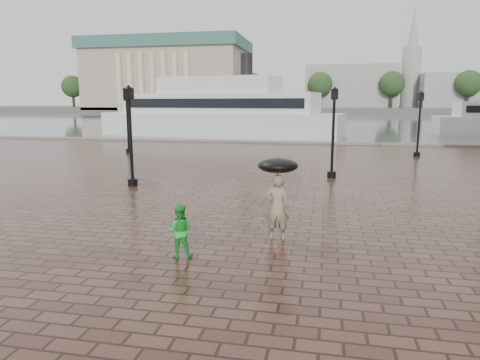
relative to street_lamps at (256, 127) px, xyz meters
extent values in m
plane|color=#361F18|center=(1.50, -17.50, -2.33)|extent=(300.00, 300.00, 0.00)
plane|color=#465055|center=(1.50, 74.50, -2.33)|extent=(240.00, 240.00, 0.00)
cube|color=slate|center=(1.50, 14.50, -2.33)|extent=(80.00, 0.60, 0.30)
cube|color=#4C4C47|center=(1.50, 142.50, -1.33)|extent=(300.00, 60.00, 2.00)
cube|color=gray|center=(-53.50, 127.50, 9.67)|extent=(55.00, 30.00, 22.00)
cube|color=#356055|center=(-53.50, 127.50, 21.67)|extent=(57.00, 32.00, 4.00)
cube|color=#989690|center=(11.50, 132.50, 6.67)|extent=(30.00, 22.00, 14.00)
cube|color=#989690|center=(46.50, 132.50, 5.17)|extent=(25.00, 22.00, 11.00)
cylinder|color=#989690|center=(31.50, 132.50, 9.67)|extent=(6.00, 6.00, 20.00)
cone|color=#989690|center=(31.50, 132.50, 23.67)|extent=(5.00, 5.00, 18.00)
cylinder|color=#2D2119|center=(-88.50, 120.50, 1.67)|extent=(1.00, 1.00, 8.00)
sphere|color=#203719|center=(-88.50, 120.50, 7.17)|extent=(8.00, 8.00, 8.00)
cylinder|color=#2D2119|center=(-66.00, 120.50, 1.67)|extent=(1.00, 1.00, 8.00)
sphere|color=#203719|center=(-66.00, 120.50, 7.17)|extent=(8.00, 8.00, 8.00)
cylinder|color=#2D2119|center=(-43.50, 120.50, 1.67)|extent=(1.00, 1.00, 8.00)
sphere|color=#203719|center=(-43.50, 120.50, 7.17)|extent=(8.00, 8.00, 8.00)
cylinder|color=#2D2119|center=(-21.00, 120.50, 1.67)|extent=(1.00, 1.00, 8.00)
sphere|color=#203719|center=(-21.00, 120.50, 7.17)|extent=(8.00, 8.00, 8.00)
cylinder|color=#2D2119|center=(1.50, 120.50, 1.67)|extent=(1.00, 1.00, 8.00)
sphere|color=#203719|center=(1.50, 120.50, 7.17)|extent=(8.00, 8.00, 8.00)
cylinder|color=#2D2119|center=(24.00, 120.50, 1.67)|extent=(1.00, 1.00, 8.00)
sphere|color=#203719|center=(24.00, 120.50, 7.17)|extent=(8.00, 8.00, 8.00)
cylinder|color=#2D2119|center=(46.50, 120.50, 1.67)|extent=(1.00, 1.00, 8.00)
sphere|color=#203719|center=(46.50, 120.50, 7.17)|extent=(8.00, 8.00, 8.00)
cylinder|color=black|center=(-4.50, -7.50, -2.18)|extent=(0.44, 0.44, 0.30)
cylinder|color=black|center=(-4.50, -7.50, -0.33)|extent=(0.14, 0.14, 4.00)
cube|color=black|center=(-4.50, -7.50, 1.82)|extent=(0.35, 0.35, 0.50)
sphere|color=beige|center=(-4.50, -7.50, 1.82)|extent=(0.28, 0.28, 0.28)
cylinder|color=black|center=(4.50, -3.50, -2.18)|extent=(0.44, 0.44, 0.30)
cylinder|color=black|center=(4.50, -3.50, -0.33)|extent=(0.14, 0.14, 4.00)
cube|color=black|center=(4.50, -3.50, 1.82)|extent=(0.35, 0.35, 0.50)
sphere|color=beige|center=(4.50, -3.50, 1.82)|extent=(0.28, 0.28, 0.28)
cylinder|color=black|center=(-10.50, 4.50, -2.18)|extent=(0.44, 0.44, 0.30)
cylinder|color=black|center=(-10.50, 4.50, -0.33)|extent=(0.14, 0.14, 4.00)
cube|color=black|center=(-10.50, 4.50, 1.82)|extent=(0.35, 0.35, 0.50)
sphere|color=beige|center=(-10.50, 4.50, 1.82)|extent=(0.28, 0.28, 0.28)
cylinder|color=black|center=(10.50, 6.50, -2.18)|extent=(0.44, 0.44, 0.30)
cylinder|color=black|center=(10.50, 6.50, -0.33)|extent=(0.14, 0.14, 4.00)
cube|color=black|center=(10.50, 6.50, 1.82)|extent=(0.35, 0.35, 0.50)
sphere|color=beige|center=(10.50, 6.50, 1.82)|extent=(0.28, 0.28, 0.28)
imported|color=gray|center=(2.92, -14.02, -1.40)|extent=(0.69, 0.46, 1.85)
imported|color=green|center=(0.72, -15.87, -1.66)|extent=(0.73, 0.62, 1.33)
cube|color=silver|center=(-7.64, 21.22, -1.03)|extent=(27.74, 11.02, 2.60)
cube|color=silver|center=(-7.64, 21.22, 1.35)|extent=(22.27, 9.24, 2.16)
cube|color=silver|center=(-7.64, 21.22, 3.30)|extent=(13.64, 7.12, 1.73)
cylinder|color=black|center=(-4.44, 20.66, 5.24)|extent=(1.30, 1.30, 2.60)
cube|color=black|center=(-8.13, 18.40, 1.35)|extent=(20.26, 3.61, 0.97)
cube|color=black|center=(-7.15, 24.04, 1.35)|extent=(20.26, 3.61, 0.97)
cylinder|color=black|center=(2.92, -14.02, -0.76)|extent=(0.02, 0.02, 0.95)
ellipsoid|color=black|center=(2.92, -14.02, -0.24)|extent=(1.10, 1.10, 0.39)
camera|label=1|loc=(4.18, -25.47, 1.46)|focal=32.00mm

